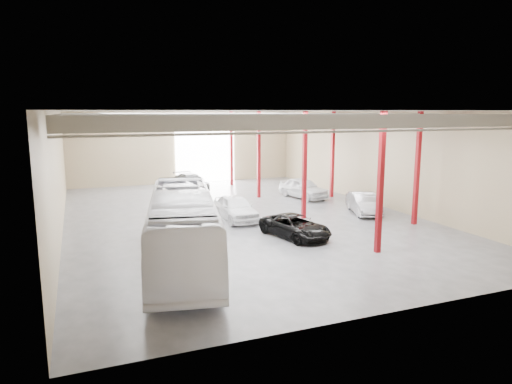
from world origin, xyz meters
TOP-DOWN VIEW (x-y plane):
  - depot_shell at (0.13, 0.48)m, footprint 22.12×32.12m
  - coach_bus at (-5.61, -8.00)m, footprint 5.26×12.58m
  - black_sedan at (1.18, -6.00)m, footprint 3.15×4.94m
  - car_row_a at (-0.55, -0.80)m, footprint 1.99×4.80m
  - car_row_b at (-2.00, 4.40)m, footprint 2.63×4.26m
  - car_row_c at (-0.41, 12.00)m, footprint 2.72×5.11m
  - car_right_near at (8.30, -2.27)m, footprint 2.89×4.65m
  - car_right_far at (7.09, 4.45)m, footprint 2.81×5.05m

SIDE VIEW (x-z plane):
  - black_sedan at x=1.18m, z-range 0.00..1.27m
  - car_row_b at x=-2.00m, z-range 0.00..1.33m
  - car_row_c at x=-0.41m, z-range 0.00..1.41m
  - car_right_near at x=8.30m, z-range 0.00..1.45m
  - car_right_far at x=7.09m, z-range 0.00..1.62m
  - car_row_a at x=-0.55m, z-range 0.00..1.63m
  - coach_bus at x=-5.61m, z-range 0.00..3.41m
  - depot_shell at x=0.13m, z-range 1.44..8.51m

